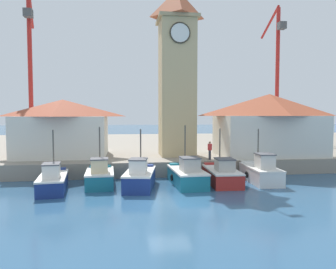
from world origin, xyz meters
The scene contains 14 objects.
ground_plane centered at (0.00, 0.00, 0.00)m, with size 300.00×300.00×0.00m, color #2D567A.
quay_wharf centered at (0.00, 27.81, 0.65)m, with size 120.00×40.00×1.30m, color gray.
fishing_boat_far_left centered at (-7.61, 4.23, 0.70)m, with size 2.32×5.19×4.20m.
fishing_boat_left_outer centered at (-4.48, 5.23, 0.74)m, with size 2.23×4.22×4.36m.
fishing_boat_left_inner centered at (-1.59, 4.25, 0.78)m, with size 2.72×5.07×4.21m.
fishing_boat_mid_left centered at (1.98, 4.72, 0.76)m, with size 2.40×5.14×4.46m.
fishing_boat_center centered at (4.72, 4.92, 0.71)m, with size 2.36×5.20×4.19m.
fishing_boat_mid_right centered at (7.90, 5.02, 0.79)m, with size 2.20×4.94×4.14m.
clock_tower centered at (2.43, 12.35, 9.65)m, with size 3.79×3.79×17.53m.
warehouse_left centered at (-8.49, 13.32, 4.07)m, with size 8.54×7.14×5.42m.
warehouse_right centered at (11.28, 11.03, 4.35)m, with size 10.07×6.20×5.97m.
port_crane_near centered at (-14.46, 24.90, 8.97)m, with size 2.47×8.41×20.47m.
port_crane_far centered at (19.60, 26.70, 8.97)m, with size 2.00×8.67×19.81m.
dock_worker_near_tower centered at (4.82, 8.87, 2.14)m, with size 0.34×0.22×1.62m.
Camera 1 is at (-2.67, -19.12, 5.28)m, focal length 35.00 mm.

